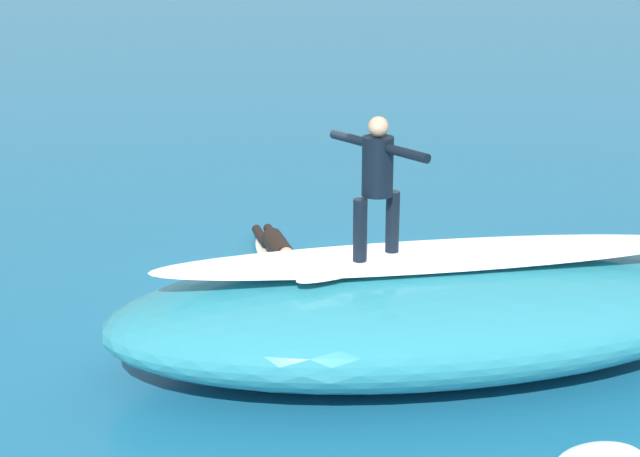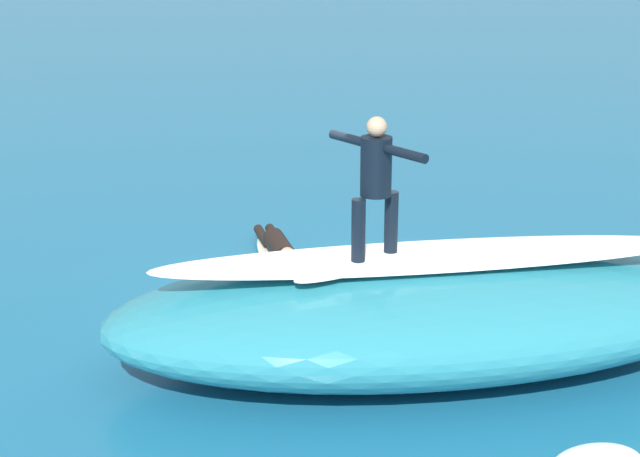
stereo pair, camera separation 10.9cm
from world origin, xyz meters
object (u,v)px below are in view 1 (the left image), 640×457
object	(u,v)px
surfer_riding	(377,177)
surfboard_paddling	(278,260)
surfboard_riding	(376,260)
surfer_paddling	(276,245)

from	to	relation	value
surfer_riding	surfboard_paddling	bearing A→B (deg)	-109.15
surfboard_riding	surfboard_paddling	distance (m)	3.70
surfer_riding	surfboard_paddling	world-z (taller)	surfer_riding
surfboard_riding	surfer_riding	bearing A→B (deg)	-100.89
surfer_riding	surfboard_riding	bearing A→B (deg)	79.11
surfboard_riding	surfer_riding	xyz separation A→B (m)	(0.00, -0.00, 0.90)
surfboard_riding	surfer_paddling	distance (m)	3.77
surfboard_paddling	surfboard_riding	bearing A→B (deg)	4.78
surfer_riding	surfer_paddling	distance (m)	4.11
surfboard_paddling	surfer_paddling	distance (m)	0.22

